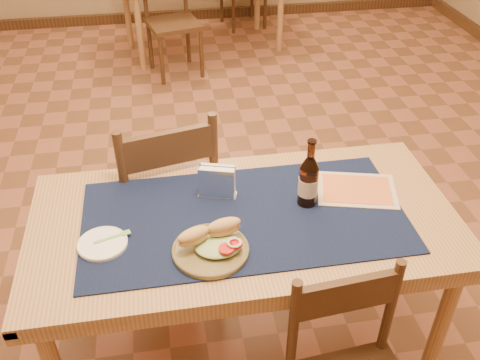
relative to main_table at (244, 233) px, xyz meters
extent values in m
cube|color=#9C5C44|center=(0.00, 0.80, -0.68)|extent=(6.00, 7.00, 0.02)
cylinder|color=tan|center=(0.72, -0.32, -0.31)|extent=(0.06, 0.06, 0.71)
cylinder|color=tan|center=(-0.72, 0.32, -0.31)|extent=(0.06, 0.06, 0.71)
cylinder|color=tan|center=(0.72, 0.32, -0.31)|extent=(0.06, 0.06, 0.71)
cube|color=tan|center=(0.00, 0.00, 0.06)|extent=(1.60, 0.80, 0.04)
cube|color=#111A3E|center=(0.00, 0.00, 0.09)|extent=(1.20, 0.60, 0.01)
cube|color=#462D19|center=(0.00, 4.27, -0.62)|extent=(6.00, 0.06, 0.10)
cylinder|color=tan|center=(-0.39, 3.04, -0.31)|extent=(0.06, 0.06, 0.71)
cylinder|color=tan|center=(0.91, 3.28, -0.31)|extent=(0.06, 0.06, 0.71)
cylinder|color=tan|center=(-0.50, 3.61, -0.31)|extent=(0.06, 0.06, 0.71)
cylinder|color=#462D19|center=(-0.15, 0.78, -0.42)|extent=(0.04, 0.04, 0.49)
cylinder|color=#462D19|center=(-0.53, 0.69, -0.42)|extent=(0.04, 0.04, 0.49)
cylinder|color=#462D19|center=(-0.07, 0.40, -0.42)|extent=(0.04, 0.04, 0.49)
cylinder|color=#462D19|center=(-0.45, 0.31, -0.42)|extent=(0.04, 0.04, 0.49)
cube|color=#462D19|center=(-0.30, 0.54, -0.18)|extent=(0.54, 0.54, 0.04)
cube|color=#462D19|center=(-0.26, 0.34, 0.20)|extent=(0.39, 0.12, 0.15)
cylinder|color=#462D19|center=(-0.07, 0.39, 0.07)|extent=(0.04, 0.04, 0.50)
cylinder|color=#462D19|center=(-0.45, 0.30, 0.07)|extent=(0.04, 0.04, 0.50)
cube|color=#462D19|center=(0.25, -0.44, 0.09)|extent=(0.34, 0.06, 0.13)
cylinder|color=#462D19|center=(0.08, -0.45, -0.02)|extent=(0.03, 0.03, 0.44)
cylinder|color=#462D19|center=(0.42, -0.42, -0.02)|extent=(0.03, 0.03, 0.44)
cylinder|color=#462D19|center=(-0.23, 2.72, -0.45)|extent=(0.04, 0.04, 0.44)
cylinder|color=#462D19|center=(0.11, 2.80, -0.45)|extent=(0.04, 0.04, 0.44)
cylinder|color=#462D19|center=(-0.31, 3.06, -0.45)|extent=(0.04, 0.04, 0.44)
cylinder|color=#462D19|center=(0.03, 3.15, -0.45)|extent=(0.04, 0.04, 0.44)
cube|color=#462D19|center=(-0.10, 2.93, -0.23)|extent=(0.50, 0.50, 0.04)
cylinder|color=#462D19|center=(0.47, 4.13, -0.45)|extent=(0.04, 0.04, 0.44)
cylinder|color=#462D19|center=(0.89, 3.86, -0.45)|extent=(0.04, 0.04, 0.44)
cylinder|color=#462D19|center=(0.54, 3.79, -0.45)|extent=(0.04, 0.04, 0.44)
cylinder|color=brown|center=(-0.15, -0.17, 0.10)|extent=(0.27, 0.27, 0.02)
torus|color=brown|center=(-0.15, -0.17, 0.10)|extent=(0.27, 0.27, 0.01)
ellipsoid|color=#B0C688|center=(-0.12, -0.18, 0.12)|extent=(0.16, 0.13, 0.03)
ellipsoid|color=#E3B66C|center=(-0.20, -0.16, 0.16)|extent=(0.12, 0.09, 0.06)
ellipsoid|color=#E3B66C|center=(-0.09, -0.13, 0.16)|extent=(0.13, 0.07, 0.07)
cylinder|color=red|center=(-0.10, -0.21, 0.14)|extent=(0.05, 0.05, 0.01)
cylinder|color=red|center=(-0.06, -0.19, 0.14)|extent=(0.05, 0.05, 0.01)
torus|color=white|center=(-0.07, -0.20, 0.15)|extent=(0.05, 0.05, 0.01)
cylinder|color=white|center=(-0.52, -0.07, 0.09)|extent=(0.18, 0.18, 0.01)
torus|color=white|center=(-0.52, -0.07, 0.10)|extent=(0.17, 0.17, 0.01)
cube|color=#7ACA6F|center=(-0.50, -0.06, 0.10)|extent=(0.10, 0.04, 0.00)
cube|color=#7ACA6F|center=(-0.43, -0.04, 0.10)|extent=(0.04, 0.03, 0.00)
cylinder|color=#401D0B|center=(0.25, 0.04, 0.17)|extent=(0.07, 0.07, 0.16)
cone|color=#401D0B|center=(0.25, 0.04, 0.27)|extent=(0.07, 0.07, 0.04)
cylinder|color=#401D0B|center=(0.25, 0.04, 0.33)|extent=(0.03, 0.03, 0.07)
cylinder|color=#401D0B|center=(0.25, 0.04, 0.37)|extent=(0.03, 0.03, 0.01)
cylinder|color=beige|center=(0.25, 0.04, 0.17)|extent=(0.08, 0.08, 0.07)
cube|color=white|center=(-0.08, 0.14, 0.09)|extent=(0.16, 0.09, 0.00)
cube|color=white|center=(-0.09, 0.12, 0.16)|extent=(0.13, 0.04, 0.13)
cube|color=white|center=(-0.08, 0.17, 0.16)|extent=(0.13, 0.04, 0.13)
cube|color=white|center=(-0.08, 0.14, 0.15)|extent=(0.14, 0.07, 0.12)
cube|color=#3B72BF|center=(-0.09, 0.12, 0.16)|extent=(0.09, 0.03, 0.04)
cube|color=beige|center=(0.47, 0.08, 0.09)|extent=(0.36, 0.30, 0.00)
cube|color=orange|center=(0.47, 0.08, 0.09)|extent=(0.31, 0.25, 0.00)
camera|label=1|loc=(-0.27, -1.51, 1.38)|focal=40.00mm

